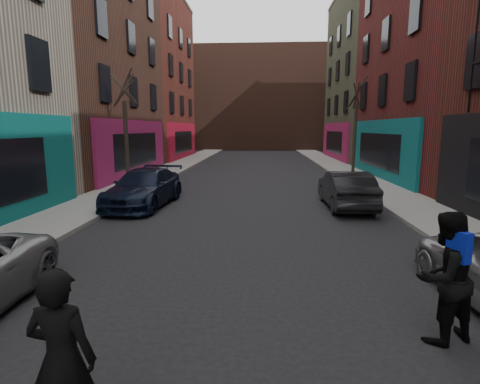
# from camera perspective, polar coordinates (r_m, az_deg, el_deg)

# --- Properties ---
(sidewalk_left) EXTENTS (2.50, 84.00, 0.13)m
(sidewalk_left) POSITION_cam_1_polar(r_m,az_deg,el_deg) (30.91, -9.12, 4.11)
(sidewalk_left) COLOR gray
(sidewalk_left) RESTS_ON ground
(sidewalk_right) EXTENTS (2.50, 84.00, 0.13)m
(sidewalk_right) POSITION_cam_1_polar(r_m,az_deg,el_deg) (30.73, 14.33, 3.90)
(sidewalk_right) COLOR gray
(sidewalk_right) RESTS_ON ground
(building_far) EXTENTS (40.00, 10.00, 14.00)m
(building_far) POSITION_cam_1_polar(r_m,az_deg,el_deg) (56.18, 3.04, 13.76)
(building_far) COLOR #47281E
(building_far) RESTS_ON ground
(tree_left_far) EXTENTS (2.00, 2.00, 6.50)m
(tree_left_far) POSITION_cam_1_polar(r_m,az_deg,el_deg) (19.22, -17.08, 10.38)
(tree_left_far) COLOR black
(tree_left_far) RESTS_ON sidewalk_left
(tree_right_far) EXTENTS (2.00, 2.00, 6.80)m
(tree_right_far) POSITION_cam_1_polar(r_m,az_deg,el_deg) (24.72, 17.19, 10.48)
(tree_right_far) COLOR black
(tree_right_far) RESTS_ON sidewalk_right
(parked_left_end) EXTENTS (2.33, 5.06, 1.43)m
(parked_left_end) POSITION_cam_1_polar(r_m,az_deg,el_deg) (15.11, -14.41, 0.65)
(parked_left_end) COLOR black
(parked_left_end) RESTS_ON ground
(parked_right_end) EXTENTS (1.51, 4.29, 1.41)m
(parked_right_end) POSITION_cam_1_polar(r_m,az_deg,el_deg) (14.83, 15.83, 0.38)
(parked_right_end) COLOR black
(parked_right_end) RESTS_ON ground
(skateboarder) EXTENTS (0.64, 0.42, 1.73)m
(skateboarder) POSITION_cam_1_polar(r_m,az_deg,el_deg) (4.01, -25.50, -22.07)
(skateboarder) COLOR black
(skateboarder) RESTS_ON skateboard
(pedestrian) EXTENTS (1.13, 1.03, 1.90)m
(pedestrian) POSITION_cam_1_polar(r_m,az_deg,el_deg) (6.10, 28.69, -11.27)
(pedestrian) COLOR black
(pedestrian) RESTS_ON ground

